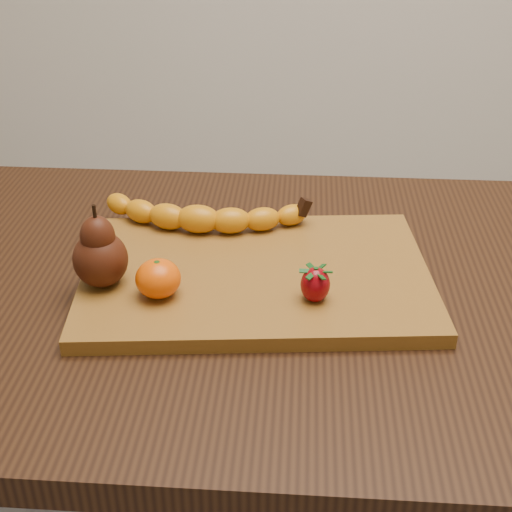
# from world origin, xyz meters

# --- Properties ---
(table) EXTENTS (1.00, 0.70, 0.76)m
(table) POSITION_xyz_m (0.00, 0.00, 0.66)
(table) COLOR black
(table) RESTS_ON ground
(cutting_board) EXTENTS (0.48, 0.34, 0.02)m
(cutting_board) POSITION_xyz_m (0.08, -0.00, 0.77)
(cutting_board) COLOR brown
(cutting_board) RESTS_ON table
(banana) EXTENTS (0.26, 0.08, 0.04)m
(banana) POSITION_xyz_m (-0.01, 0.10, 0.80)
(banana) COLOR orange
(banana) RESTS_ON cutting_board
(pear) EXTENTS (0.08, 0.08, 0.11)m
(pear) POSITION_xyz_m (-0.11, -0.05, 0.83)
(pear) COLOR #3E180A
(pear) RESTS_ON cutting_board
(mandarin) EXTENTS (0.07, 0.07, 0.05)m
(mandarin) POSITION_xyz_m (-0.03, -0.07, 0.80)
(mandarin) COLOR #EF5302
(mandarin) RESTS_ON cutting_board
(strawberry) EXTENTS (0.04, 0.04, 0.05)m
(strawberry) POSITION_xyz_m (0.16, -0.07, 0.80)
(strawberry) COLOR maroon
(strawberry) RESTS_ON cutting_board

